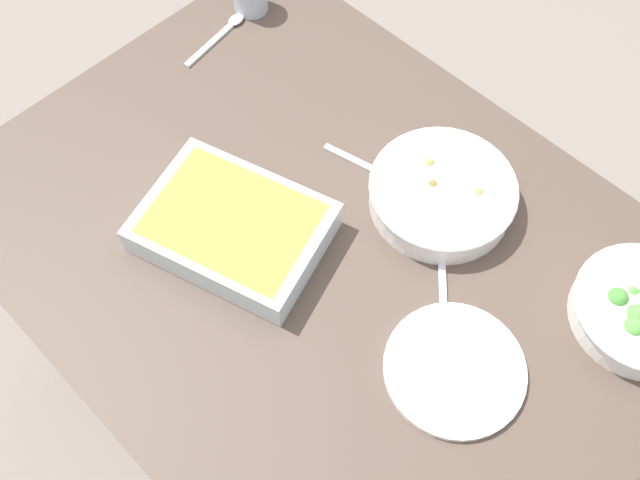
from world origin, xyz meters
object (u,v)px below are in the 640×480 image
(spoon_by_stew, at_px, (379,172))
(spoon_by_broccoli, at_px, (615,329))
(side_plate, at_px, (455,369))
(baking_dish, at_px, (233,226))
(stew_bowl, at_px, (442,193))
(fork_on_table, at_px, (443,297))
(spoon_spare, at_px, (223,32))

(spoon_by_stew, xyz_separation_m, spoon_by_broccoli, (-0.47, -0.04, 0.00))
(side_plate, height_order, spoon_by_broccoli, side_plate)
(baking_dish, bearing_deg, spoon_by_broccoli, -150.97)
(stew_bowl, xyz_separation_m, fork_on_table, (-0.12, 0.14, -0.03))
(spoon_by_broccoli, height_order, fork_on_table, spoon_by_broccoli)
(spoon_by_stew, bearing_deg, fork_on_table, 155.59)
(baking_dish, bearing_deg, fork_on_table, -153.67)
(side_plate, xyz_separation_m, spoon_by_broccoli, (-0.14, -0.23, -0.00))
(spoon_by_broccoli, bearing_deg, baking_dish, 29.03)
(stew_bowl, height_order, spoon_by_stew, stew_bowl)
(side_plate, bearing_deg, spoon_spare, -15.91)
(side_plate, xyz_separation_m, spoon_by_stew, (0.33, -0.19, -0.00))
(spoon_spare, bearing_deg, stew_bowl, 179.43)
(spoon_by_stew, height_order, spoon_by_broccoli, same)
(side_plate, relative_size, spoon_spare, 1.25)
(side_plate, distance_m, spoon_spare, 0.82)
(stew_bowl, distance_m, spoon_by_stew, 0.12)
(stew_bowl, bearing_deg, side_plate, 134.11)
(spoon_by_stew, bearing_deg, spoon_by_broccoli, -175.29)
(spoon_by_stew, height_order, fork_on_table, spoon_by_stew)
(stew_bowl, xyz_separation_m, spoon_by_broccoli, (-0.35, -0.01, -0.03))
(stew_bowl, distance_m, spoon_by_broccoli, 0.35)
(spoon_by_broccoli, xyz_separation_m, fork_on_table, (0.23, 0.15, -0.00))
(stew_bowl, distance_m, spoon_spare, 0.58)
(baking_dish, xyz_separation_m, spoon_spare, (0.38, -0.30, -0.03))
(stew_bowl, height_order, spoon_by_broccoli, stew_bowl)
(spoon_by_broccoli, height_order, spoon_spare, same)
(fork_on_table, bearing_deg, spoon_spare, -11.50)
(baking_dish, relative_size, spoon_by_stew, 2.01)
(baking_dish, bearing_deg, spoon_by_stew, -107.63)
(spoon_by_stew, bearing_deg, side_plate, 149.91)
(spoon_spare, bearing_deg, spoon_by_stew, 175.81)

